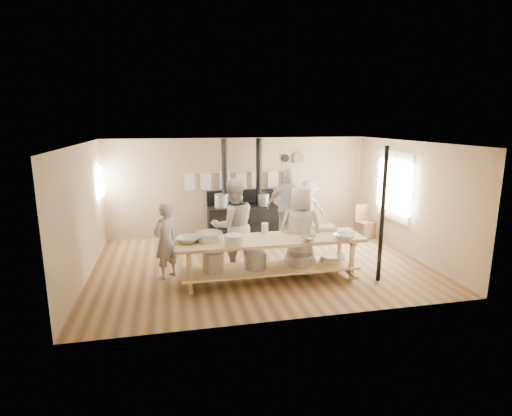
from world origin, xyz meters
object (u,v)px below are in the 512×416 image
(cook_far_left, at_px, (166,241))
(prep_table, at_px, (270,255))
(cook_center, at_px, (301,230))
(roasting_pan, at_px, (324,228))
(cook_by_window, at_px, (308,208))
(cook_left, at_px, (234,226))
(cook_right, at_px, (289,208))
(chair, at_px, (364,228))
(stove, at_px, (242,218))

(cook_far_left, bearing_deg, prep_table, 121.16)
(cook_center, bearing_deg, roasting_pan, -151.88)
(cook_far_left, relative_size, roasting_pan, 3.53)
(prep_table, height_order, cook_by_window, cook_by_window)
(cook_center, bearing_deg, cook_left, 0.48)
(cook_right, distance_m, cook_by_window, 1.12)
(cook_by_window, bearing_deg, roasting_pan, -100.77)
(cook_left, xyz_separation_m, cook_by_window, (2.36, 2.18, -0.21))
(chair, bearing_deg, cook_right, 171.33)
(chair, height_order, roasting_pan, roasting_pan)
(stove, bearing_deg, cook_far_left, -128.51)
(cook_left, relative_size, roasting_pan, 4.48)
(cook_left, relative_size, cook_center, 1.06)
(cook_right, height_order, roasting_pan, cook_right)
(chair, bearing_deg, roasting_pan, -149.08)
(chair, distance_m, roasting_pan, 2.82)
(cook_left, relative_size, cook_right, 1.00)
(cook_right, relative_size, cook_by_window, 1.29)
(cook_far_left, bearing_deg, cook_by_window, 168.85)
(cook_far_left, xyz_separation_m, cook_center, (2.64, -0.32, 0.15))
(cook_left, bearing_deg, cook_center, 153.95)
(stove, distance_m, cook_left, 2.46)
(cook_left, xyz_separation_m, cook_center, (1.28, -0.43, -0.05))
(cook_left, distance_m, cook_by_window, 3.22)
(stove, height_order, prep_table, stove)
(cook_left, bearing_deg, prep_table, 123.81)
(prep_table, height_order, cook_left, cook_left)
(cook_far_left, height_order, chair, cook_far_left)
(stove, xyz_separation_m, cook_right, (0.99, -0.95, 0.44))
(prep_table, relative_size, cook_right, 1.87)
(cook_right, bearing_deg, cook_left, 75.45)
(cook_by_window, distance_m, roasting_pan, 2.58)
(cook_far_left, height_order, roasting_pan, cook_far_left)
(stove, relative_size, roasting_pan, 6.07)
(roasting_pan, bearing_deg, stove, 114.46)
(cook_center, relative_size, cook_by_window, 1.21)
(prep_table, distance_m, cook_by_window, 3.36)
(stove, relative_size, cook_far_left, 1.72)
(stove, xyz_separation_m, cook_far_left, (-1.95, -2.45, 0.23))
(cook_center, distance_m, cook_right, 1.85)
(prep_table, bearing_deg, cook_by_window, 58.18)
(roasting_pan, bearing_deg, chair, 45.39)
(cook_by_window, bearing_deg, cook_right, -133.29)
(cook_by_window, bearing_deg, cook_left, -135.87)
(cook_center, bearing_deg, chair, -121.42)
(prep_table, height_order, cook_center, cook_center)
(cook_by_window, relative_size, roasting_pan, 3.49)
(chair, bearing_deg, cook_by_window, 143.38)
(cook_left, bearing_deg, cook_right, -146.19)
(prep_table, relative_size, chair, 4.12)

